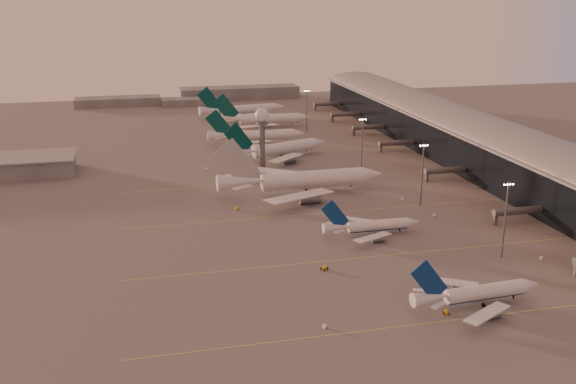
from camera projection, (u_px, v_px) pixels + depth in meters
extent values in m
plane|color=#5C5959|center=(327.00, 275.00, 200.91)|extent=(700.00, 700.00, 0.00)
cube|color=#DDCC4E|center=(476.00, 317.00, 175.16)|extent=(180.00, 0.25, 0.02)
cube|color=#DDCC4E|center=(407.00, 253.00, 216.96)|extent=(180.00, 0.25, 0.02)
cube|color=#DDCC4E|center=(360.00, 210.00, 258.77)|extent=(180.00, 0.25, 0.02)
cube|color=#DDCC4E|center=(326.00, 179.00, 300.57)|extent=(180.00, 0.25, 0.02)
cube|color=#DDCC4E|center=(298.00, 153.00, 347.02)|extent=(180.00, 0.25, 0.02)
cube|color=black|center=(475.00, 145.00, 324.82)|extent=(36.00, 360.00, 18.00)
cylinder|color=gray|center=(477.00, 127.00, 322.18)|extent=(10.08, 360.00, 10.08)
cube|color=gray|center=(477.00, 126.00, 322.12)|extent=(40.00, 362.00, 0.80)
cylinder|color=#525459|center=(521.00, 211.00, 244.10)|extent=(22.00, 2.80, 2.80)
cube|color=#525459|center=(496.00, 219.00, 242.52)|extent=(1.20, 1.20, 4.40)
cylinder|color=#525459|center=(448.00, 170.00, 297.98)|extent=(22.00, 2.80, 2.80)
cube|color=#525459|center=(427.00, 176.00, 296.40)|extent=(1.20, 1.20, 4.40)
cylinder|color=#525459|center=(399.00, 143.00, 350.00)|extent=(22.00, 2.80, 2.80)
cube|color=#525459|center=(381.00, 148.00, 348.42)|extent=(1.20, 1.20, 4.40)
cylinder|color=#525459|center=(371.00, 127.00, 389.02)|extent=(22.00, 2.80, 2.80)
cube|color=#525459|center=(354.00, 132.00, 387.44)|extent=(1.20, 1.20, 4.40)
cylinder|color=#525459|center=(348.00, 114.00, 428.04)|extent=(22.00, 2.80, 2.80)
cube|color=#525459|center=(332.00, 118.00, 426.46)|extent=(1.20, 1.20, 4.40)
cylinder|color=#525459|center=(329.00, 104.00, 465.20)|extent=(22.00, 2.80, 2.80)
cube|color=#525459|center=(315.00, 108.00, 463.62)|extent=(1.20, 1.20, 4.40)
cylinder|color=#525459|center=(262.00, 148.00, 310.29)|extent=(2.60, 2.60, 22.00)
cylinder|color=#525459|center=(262.00, 123.00, 306.91)|extent=(5.20, 5.20, 1.20)
sphere|color=silver|center=(262.00, 115.00, 305.77)|extent=(6.40, 6.40, 6.40)
cylinder|color=#525459|center=(262.00, 107.00, 304.68)|extent=(0.16, 0.16, 2.00)
cylinder|color=#525459|center=(505.00, 220.00, 210.33)|extent=(0.56, 0.56, 25.00)
cube|color=#525459|center=(509.00, 183.00, 206.80)|extent=(3.60, 0.25, 0.25)
sphere|color=#FFEABF|center=(504.00, 185.00, 206.58)|extent=(0.56, 0.56, 0.56)
sphere|color=#FFEABF|center=(507.00, 185.00, 206.81)|extent=(0.56, 0.56, 0.56)
sphere|color=#FFEABF|center=(510.00, 184.00, 207.03)|extent=(0.56, 0.56, 0.56)
sphere|color=#FFEABF|center=(513.00, 184.00, 207.26)|extent=(0.56, 0.56, 0.56)
cylinder|color=#525459|center=(422.00, 175.00, 260.74)|extent=(0.56, 0.56, 25.00)
cube|color=#525459|center=(424.00, 145.00, 257.22)|extent=(3.60, 0.25, 0.25)
sphere|color=#FFEABF|center=(420.00, 146.00, 257.00)|extent=(0.56, 0.56, 0.56)
sphere|color=#FFEABF|center=(423.00, 146.00, 257.23)|extent=(0.56, 0.56, 0.56)
sphere|color=#FFEABF|center=(425.00, 145.00, 257.45)|extent=(0.56, 0.56, 0.56)
sphere|color=#FFEABF|center=(428.00, 145.00, 257.68)|extent=(0.56, 0.56, 0.56)
cylinder|color=#525459|center=(362.00, 144.00, 310.71)|extent=(0.56, 0.56, 25.00)
cube|color=#525459|center=(363.00, 119.00, 307.19)|extent=(3.60, 0.25, 0.25)
sphere|color=#FFEABF|center=(360.00, 120.00, 306.97)|extent=(0.56, 0.56, 0.56)
sphere|color=#FFEABF|center=(362.00, 120.00, 307.19)|extent=(0.56, 0.56, 0.56)
sphere|color=#FFEABF|center=(364.00, 120.00, 307.42)|extent=(0.56, 0.56, 0.56)
sphere|color=#FFEABF|center=(366.00, 119.00, 307.64)|extent=(0.56, 0.56, 0.56)
cylinder|color=#525459|center=(307.00, 111.00, 393.87)|extent=(0.56, 0.56, 25.00)
cube|color=#525459|center=(307.00, 90.00, 390.35)|extent=(3.60, 0.25, 0.25)
sphere|color=#FFEABF|center=(304.00, 91.00, 390.12)|extent=(0.56, 0.56, 0.56)
sphere|color=#FFEABF|center=(306.00, 91.00, 390.35)|extent=(0.56, 0.56, 0.56)
sphere|color=#FFEABF|center=(308.00, 91.00, 390.58)|extent=(0.56, 0.56, 0.56)
sphere|color=#FFEABF|center=(309.00, 91.00, 390.80)|extent=(0.56, 0.56, 0.56)
cube|color=slate|center=(118.00, 101.00, 483.77)|extent=(60.00, 18.00, 6.00)
cube|color=slate|center=(239.00, 93.00, 512.92)|extent=(90.00, 20.00, 9.00)
cube|color=slate|center=(189.00, 102.00, 485.90)|extent=(40.00, 15.00, 5.00)
cylinder|color=silver|center=(486.00, 293.00, 181.21)|extent=(23.95, 5.48, 4.04)
cylinder|color=navy|center=(485.00, 296.00, 181.47)|extent=(23.41, 4.32, 2.91)
cone|color=silver|center=(530.00, 287.00, 185.20)|extent=(4.83, 4.32, 4.04)
cone|color=silver|center=(430.00, 300.00, 176.31)|extent=(10.19, 4.64, 4.04)
cube|color=silver|center=(487.00, 315.00, 170.68)|extent=(16.73, 12.37, 1.27)
cylinder|color=slate|center=(491.00, 316.00, 174.19)|extent=(4.75, 2.90, 2.63)
cube|color=slate|center=(492.00, 312.00, 173.85)|extent=(0.33, 0.28, 1.62)
cube|color=silver|center=(447.00, 284.00, 188.86)|extent=(17.28, 10.75, 1.27)
cylinder|color=slate|center=(460.00, 292.00, 188.07)|extent=(4.75, 2.90, 2.63)
cube|color=slate|center=(461.00, 288.00, 187.74)|extent=(0.33, 0.28, 1.62)
cube|color=navy|center=(429.00, 283.00, 174.70)|extent=(11.10, 1.05, 12.05)
cube|color=silver|center=(438.00, 307.00, 172.09)|extent=(4.85, 3.76, 0.27)
cube|color=silver|center=(421.00, 292.00, 180.49)|extent=(4.91, 3.35, 0.27)
cylinder|color=black|center=(513.00, 298.00, 184.56)|extent=(0.53, 0.53, 1.06)
cylinder|color=black|center=(474.00, 300.00, 183.60)|extent=(1.20, 0.60, 1.17)
cylinder|color=black|center=(483.00, 307.00, 179.33)|extent=(1.20, 0.60, 1.17)
cylinder|color=silver|center=(378.00, 226.00, 232.53)|extent=(21.48, 3.69, 3.66)
cylinder|color=navy|center=(378.00, 229.00, 232.77)|extent=(21.05, 2.67, 2.63)
cone|color=silver|center=(412.00, 223.00, 235.40)|extent=(4.16, 3.66, 3.66)
cone|color=silver|center=(336.00, 229.00, 228.98)|extent=(9.01, 3.67, 3.66)
cube|color=silver|center=(373.00, 239.00, 223.17)|extent=(15.41, 10.45, 1.15)
cylinder|color=slate|center=(378.00, 240.00, 226.23)|extent=(4.16, 2.38, 2.38)
cube|color=slate|center=(378.00, 237.00, 225.92)|extent=(0.29, 0.24, 1.46)
cube|color=silver|center=(355.00, 221.00, 239.89)|extent=(15.40, 10.49, 1.15)
cylinder|color=slate|center=(364.00, 227.00, 238.99)|extent=(4.16, 2.38, 2.38)
cube|color=slate|center=(364.00, 224.00, 238.69)|extent=(0.29, 0.24, 1.46)
cube|color=navy|center=(335.00, 216.00, 227.55)|extent=(10.03, 0.35, 10.89)
cube|color=silver|center=(340.00, 233.00, 225.10)|extent=(4.42, 3.22, 0.24)
cube|color=silver|center=(332.00, 224.00, 232.82)|extent=(4.42, 3.23, 0.24)
cylinder|color=black|center=(400.00, 231.00, 235.09)|extent=(0.48, 0.48, 0.96)
cylinder|color=black|center=(371.00, 231.00, 234.82)|extent=(1.06, 0.48, 1.06)
cylinder|color=black|center=(375.00, 236.00, 230.89)|extent=(1.06, 0.48, 1.06)
cylinder|color=silver|center=(313.00, 182.00, 279.05)|extent=(43.61, 7.17, 6.81)
cylinder|color=silver|center=(313.00, 185.00, 279.49)|extent=(42.72, 5.25, 4.90)
cone|color=silver|center=(372.00, 178.00, 285.11)|extent=(8.49, 6.87, 6.81)
cone|color=silver|center=(240.00, 185.00, 271.59)|extent=(18.32, 6.96, 6.81)
cube|color=silver|center=(300.00, 199.00, 260.13)|extent=(30.93, 21.27, 2.02)
cylinder|color=slate|center=(310.00, 202.00, 266.13)|extent=(8.47, 4.49, 4.42)
cube|color=slate|center=(310.00, 198.00, 265.67)|extent=(0.33, 0.28, 2.72)
cube|color=silver|center=(278.00, 175.00, 293.71)|extent=(31.07, 20.87, 2.02)
cylinder|color=slate|center=(292.00, 183.00, 291.78)|extent=(8.47, 4.49, 4.42)
cube|color=slate|center=(292.00, 179.00, 291.32)|extent=(0.33, 0.28, 2.72)
cube|color=#9C9EA3|center=(237.00, 166.00, 269.01)|extent=(18.87, 0.54, 20.20)
cube|color=silver|center=(242.00, 191.00, 263.64)|extent=(8.95, 6.59, 0.27)
cube|color=silver|center=(235.00, 179.00, 279.27)|extent=(8.97, 6.48, 0.27)
cylinder|color=black|center=(351.00, 189.00, 284.13)|extent=(0.55, 0.55, 1.10)
cylinder|color=black|center=(303.00, 190.00, 281.67)|extent=(1.21, 0.56, 1.21)
cylinder|color=black|center=(306.00, 194.00, 277.20)|extent=(1.21, 0.56, 1.21)
cylinder|color=silver|center=(284.00, 150.00, 336.77)|extent=(35.10, 16.65, 5.67)
cylinder|color=silver|center=(284.00, 152.00, 337.14)|extent=(33.93, 14.92, 4.08)
cone|color=silver|center=(319.00, 145.00, 347.50)|extent=(8.26, 7.55, 5.67)
cone|color=silver|center=(240.00, 155.00, 323.79)|extent=(15.78, 10.10, 5.67)
cube|color=silver|center=(285.00, 160.00, 320.69)|extent=(21.79, 22.63, 1.68)
cylinder|color=slate|center=(289.00, 162.00, 326.40)|extent=(7.62, 5.67, 3.68)
cube|color=slate|center=(289.00, 159.00, 326.00)|extent=(0.36, 0.33, 2.27)
cube|color=silver|center=(255.00, 148.00, 344.56)|extent=(26.13, 9.95, 1.68)
cylinder|color=slate|center=(265.00, 153.00, 344.62)|extent=(7.62, 5.67, 3.68)
cube|color=slate|center=(265.00, 150.00, 344.23)|extent=(0.36, 0.33, 2.27)
cube|color=#043936|center=(239.00, 141.00, 321.43)|extent=(14.88, 5.33, 16.77)
cube|color=silver|center=(247.00, 158.00, 318.13)|extent=(6.63, 6.60, 0.24)
cube|color=silver|center=(233.00, 152.00, 329.11)|extent=(7.07, 3.39, 0.24)
cylinder|color=black|center=(306.00, 153.00, 344.64)|extent=(0.49, 0.49, 0.98)
cylinder|color=black|center=(277.00, 156.00, 338.07)|extent=(1.17, 0.81, 1.08)
cylinder|color=black|center=(282.00, 158.00, 334.60)|extent=(1.17, 0.81, 1.08)
cylinder|color=silver|center=(263.00, 137.00, 367.30)|extent=(32.92, 6.93, 5.27)
cylinder|color=silver|center=(263.00, 139.00, 367.64)|extent=(32.19, 5.42, 3.80)
cone|color=silver|center=(298.00, 135.00, 370.77)|extent=(6.59, 5.59, 5.27)
cone|color=silver|center=(220.00, 137.00, 362.97)|extent=(13.96, 5.96, 5.27)
cube|color=silver|center=(252.00, 145.00, 353.22)|extent=(23.83, 15.05, 1.56)
cylinder|color=slate|center=(258.00, 147.00, 357.62)|extent=(6.49, 3.74, 3.43)
cube|color=slate|center=(258.00, 145.00, 357.25)|extent=(0.28, 0.24, 2.11)
cube|color=silver|center=(245.00, 134.00, 379.05)|extent=(23.19, 16.91, 1.56)
cylinder|color=slate|center=(253.00, 138.00, 377.34)|extent=(6.49, 3.74, 3.43)
cube|color=slate|center=(253.00, 136.00, 376.98)|extent=(0.28, 0.24, 2.11)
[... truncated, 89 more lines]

